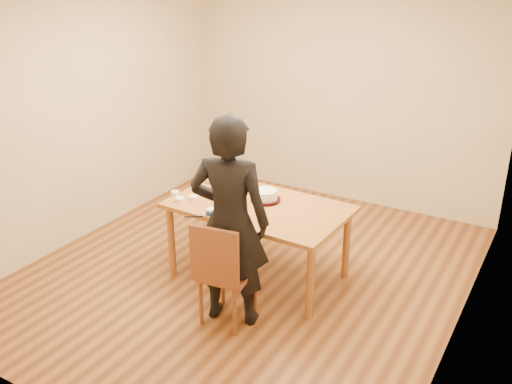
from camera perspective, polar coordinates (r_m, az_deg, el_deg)
The scene contains 16 objects.
room_shell at distance 5.47m, azimuth 0.88°, elevation 5.95°, with size 4.00×4.50×2.70m.
dining_table at distance 5.35m, azimuth 0.27°, elevation -1.50°, with size 1.65×0.98×0.04m, color brown.
dining_chair at distance 4.83m, azimuth -2.83°, elevation -8.16°, with size 0.39×0.39×0.04m, color brown.
cake_plate at distance 5.43m, azimuth 0.95°, elevation -0.77°, with size 0.29×0.29×0.02m, color #AF0B2A.
cake at distance 5.42m, azimuth 0.96°, elevation -0.30°, with size 0.23×0.23×0.07m, color white.
frosting_dome at distance 5.40m, azimuth 0.96°, elevation 0.18°, with size 0.23×0.23×0.03m, color white.
frosting_tub at distance 5.12m, azimuth -4.53°, elevation -2.04°, with size 0.08×0.08×0.07m, color white.
frosting_lid at distance 5.18m, azimuth -4.48°, elevation -2.14°, with size 0.09×0.09×0.01m, color #1C26B6.
frosting_dollop at distance 5.18m, azimuth -4.48°, elevation -2.01°, with size 0.04×0.04×0.02m, color white.
ramekin_green at distance 5.45m, azimuth -7.62°, elevation -0.77°, with size 0.09×0.09×0.04m, color white.
ramekin_yellow at distance 5.48m, azimuth -6.23°, elevation -0.57°, with size 0.09×0.09×0.04m, color white.
ramekin_multi at distance 5.62m, azimuth -8.09°, elevation -0.10°, with size 0.08×0.08×0.04m, color white.
candy_box_pink at distance 5.85m, azimuth -4.31°, elevation 0.92°, with size 0.14×0.07×0.02m, color #E936AD.
candy_box_green at distance 5.85m, azimuth -4.34°, elevation 1.13°, with size 0.14×0.07×0.02m, color green.
spatula at distance 5.13m, azimuth -6.26°, elevation -2.45°, with size 0.17×0.02×0.01m, color black.
person at distance 4.64m, azimuth -2.63°, elevation -3.02°, with size 0.66×0.44×1.82m, color black.
Camera 1 is at (2.57, -4.23, 2.91)m, focal length 40.00 mm.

